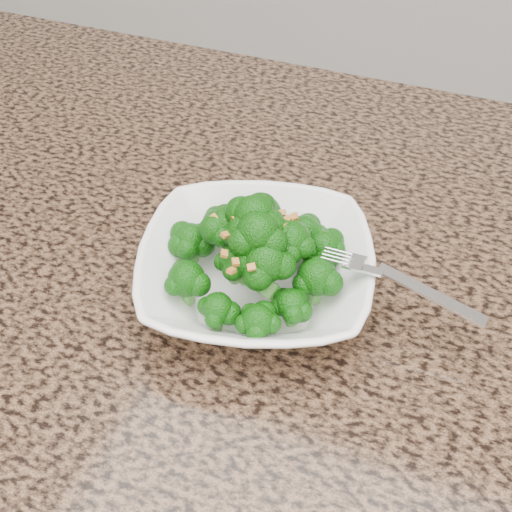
% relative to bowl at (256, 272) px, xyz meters
% --- Properties ---
extents(granite_counter, '(1.64, 1.04, 0.03)m').
position_rel_bowl_xyz_m(granite_counter, '(0.04, -0.04, -0.04)').
color(granite_counter, brown).
rests_on(granite_counter, cabinet).
extents(bowl, '(0.29, 0.29, 0.06)m').
position_rel_bowl_xyz_m(bowl, '(0.00, 0.00, 0.00)').
color(bowl, white).
rests_on(bowl, granite_counter).
extents(broccoli_pile, '(0.20, 0.20, 0.07)m').
position_rel_bowl_xyz_m(broccoli_pile, '(-0.00, 0.00, 0.06)').
color(broccoli_pile, '#0F5409').
rests_on(broccoli_pile, bowl).
extents(garlic_topping, '(0.12, 0.12, 0.01)m').
position_rel_bowl_xyz_m(garlic_topping, '(-0.00, 0.00, 0.10)').
color(garlic_topping, '#BD7A2E').
rests_on(garlic_topping, broccoli_pile).
extents(fork, '(0.18, 0.05, 0.01)m').
position_rel_bowl_xyz_m(fork, '(0.12, 0.01, 0.03)').
color(fork, silver).
rests_on(fork, bowl).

